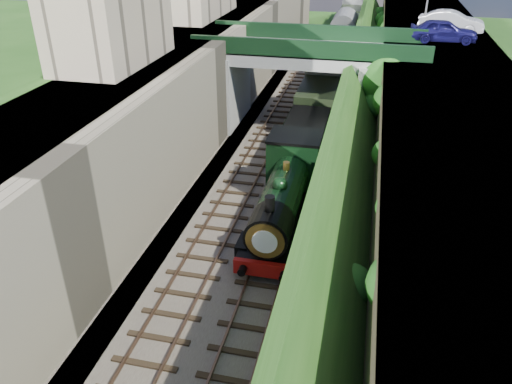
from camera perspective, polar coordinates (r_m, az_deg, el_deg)
ground at (r=19.19m, az=-6.04°, el=-19.17°), size 160.00×160.00×0.00m
trackbed at (r=35.30m, az=4.23°, el=5.12°), size 10.00×90.00×0.20m
retaining_wall at (r=35.27m, az=-4.58°, el=11.00°), size 1.00×90.00×7.00m
street_plateau_left at (r=36.44m, az=-9.94°, el=11.25°), size 6.00×90.00×7.00m
street_plateau_right at (r=34.21m, az=20.48°, el=8.03°), size 8.00×90.00×6.25m
embankment_slope at (r=33.78m, az=13.03°, el=8.53°), size 4.48×90.00×6.48m
track_left at (r=35.57m, az=1.05°, el=5.64°), size 2.50×90.00×0.20m
track_right at (r=35.10m, az=6.18°, el=5.15°), size 2.50×90.00×0.20m
road_bridge at (r=37.60m, az=6.92°, el=12.92°), size 16.00×6.40×7.25m
building_near at (r=30.11m, az=-16.22°, el=17.74°), size 4.00×8.00×4.00m
tree at (r=35.27m, az=14.76°, el=12.11°), size 3.60×3.80×6.60m
car_blue at (r=40.53m, az=20.64°, el=16.88°), size 4.81×2.02×1.63m
car_silver at (r=44.49m, az=21.40°, el=17.68°), size 5.18×2.44×1.64m
locomotive at (r=25.27m, az=3.32°, el=-0.43°), size 3.10×10.22×3.83m
tender at (r=31.95m, az=5.63°, el=5.41°), size 2.70×6.00×3.05m
coach_front at (r=43.63m, az=8.03°, el=12.29°), size 2.90×18.00×3.70m
coach_middle at (r=61.87m, az=9.92°, el=17.00°), size 2.90×18.00×3.70m
coach_rear at (r=80.36m, az=10.98°, el=19.55°), size 2.90×18.00×3.70m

